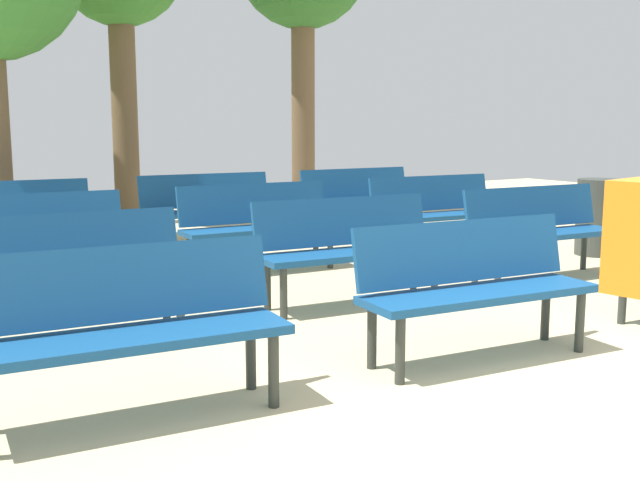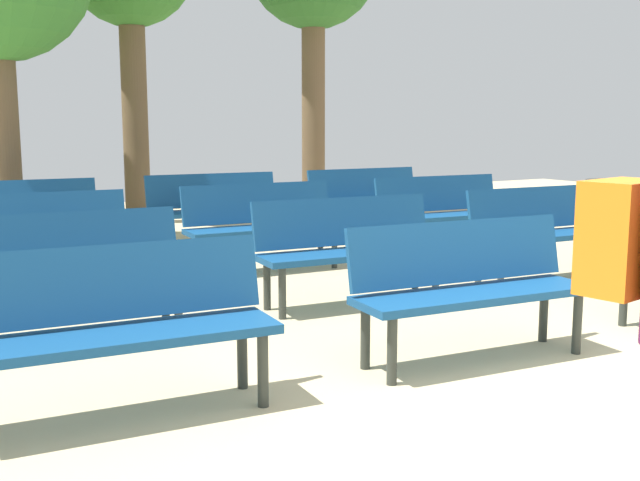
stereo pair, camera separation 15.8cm
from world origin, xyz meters
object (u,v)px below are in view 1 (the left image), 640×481
(bench_r3_c2, at_px, (360,197))
(bench_r2_c1, at_px, (258,221))
(bench_r2_c2, at_px, (436,209))
(bench_r2_c0, at_px, (33,237))
(bench_r1_c2, at_px, (539,226))
(trash_bin, at_px, (597,217))
(bench_r0_c1, at_px, (473,280))
(bench_r3_c0, at_px, (14,217))
(bench_r3_c1, at_px, (208,206))
(bench_r0_c0, at_px, (129,321))
(bench_r1_c0, at_px, (70,268))
(bench_r1_c1, at_px, (349,244))

(bench_r3_c2, bearing_deg, bench_r2_c1, -144.68)
(bench_r2_c2, bearing_deg, bench_r2_c0, -178.13)
(bench_r1_c2, bearing_deg, bench_r3_c2, 92.21)
(bench_r2_c0, height_order, bench_r3_c2, same)
(bench_r2_c1, height_order, trash_bin, bench_r2_c1)
(bench_r2_c2, bearing_deg, bench_r0_c1, -122.19)
(bench_r0_c1, relative_size, bench_r2_c0, 1.00)
(bench_r3_c0, bearing_deg, trash_bin, -22.12)
(bench_r3_c1, bearing_deg, bench_r0_c0, -113.11)
(bench_r1_c2, bearing_deg, bench_r3_c1, 125.13)
(bench_r1_c2, bearing_deg, bench_r0_c1, -141.90)
(bench_r2_c0, bearing_deg, bench_r3_c2, 21.39)
(bench_r2_c1, xyz_separation_m, bench_r2_c2, (2.22, -0.14, 0.00))
(bench_r1_c0, height_order, bench_r1_c2, same)
(bench_r1_c1, height_order, bench_r3_c2, same)
(bench_r3_c1, bearing_deg, bench_r2_c1, -90.30)
(bench_r3_c0, bearing_deg, bench_r1_c2, -34.69)
(bench_r1_c2, distance_m, trash_bin, 1.62)
(bench_r3_c1, bearing_deg, bench_r2_c0, -142.52)
(bench_r0_c1, xyz_separation_m, bench_r1_c1, (0.16, 1.64, 0.00))
(bench_r1_c1, bearing_deg, bench_r2_c1, 94.53)
(bench_r3_c2, bearing_deg, bench_r0_c1, -114.34)
(bench_r1_c2, bearing_deg, bench_r2_c1, 144.92)
(bench_r2_c0, relative_size, bench_r2_c1, 1.00)
(bench_r0_c1, xyz_separation_m, trash_bin, (3.86, 2.05, -0.08))
(bench_r0_c1, height_order, bench_r3_c0, same)
(bench_r0_c0, bearing_deg, bench_r2_c1, 57.55)
(bench_r1_c2, distance_m, bench_r3_c0, 5.40)
(bench_r1_c0, xyz_separation_m, trash_bin, (5.92, 0.27, -0.08))
(bench_r2_c2, xyz_separation_m, bench_r3_c1, (-2.06, 1.71, 0.00))
(bench_r2_c2, xyz_separation_m, bench_r3_c0, (-4.23, 1.85, 0.00))
(bench_r1_c2, xyz_separation_m, bench_r2_c2, (0.10, 1.62, 0.00))
(bench_r3_c2, bearing_deg, bench_r1_c2, -89.29)
(bench_r0_c1, distance_m, bench_r1_c2, 2.78)
(bench_r0_c1, relative_size, bench_r3_c1, 1.00)
(bench_r0_c0, bearing_deg, bench_r3_c1, 66.58)
(bench_r2_c0, height_order, trash_bin, bench_r2_c0)
(bench_r0_c0, height_order, bench_r1_c0, same)
(bench_r0_c1, xyz_separation_m, bench_r3_c2, (2.46, 4.72, 0.00))
(bench_r1_c2, relative_size, bench_r3_c1, 1.00)
(bench_r2_c1, relative_size, bench_r3_c1, 1.00)
(bench_r0_c0, bearing_deg, bench_r2_c2, 37.83)
(bench_r0_c1, relative_size, bench_r1_c1, 1.00)
(bench_r0_c0, distance_m, bench_r1_c2, 4.70)
(bench_r1_c1, distance_m, bench_r2_c2, 2.72)
(bench_r1_c1, bearing_deg, bench_r0_c1, -89.96)
(bench_r2_c0, bearing_deg, bench_r0_c0, -88.95)
(trash_bin, bearing_deg, bench_r0_c1, -151.95)
(bench_r1_c0, height_order, bench_r3_c2, same)
(bench_r0_c0, relative_size, bench_r2_c0, 1.00)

